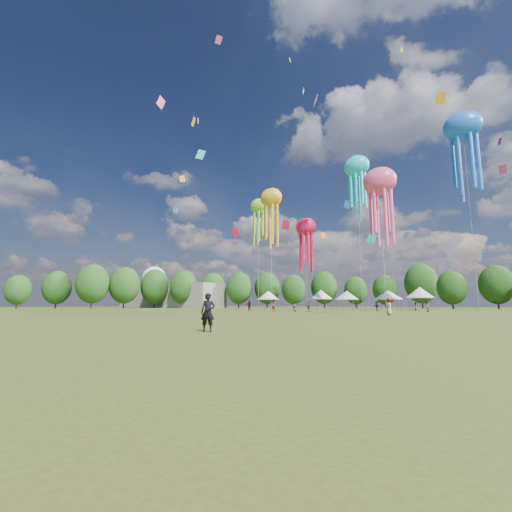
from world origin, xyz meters
The scene contains 10 objects.
ground centered at (0.00, 0.00, 0.00)m, with size 300.00×300.00×0.00m, color #384416.
observer_main centered at (7.38, -1.76, 0.85)m, with size 0.62×0.41×1.70m, color black.
spectator_near centered at (-6.46, 35.67, 0.79)m, with size 0.77×0.60×1.58m, color gray.
spectators_far centered at (-1.07, 41.36, 0.88)m, with size 29.74×31.92×1.91m.
festival_tents centered at (-4.13, 56.71, 3.21)m, with size 35.77×10.22×4.46m.
show_kites centered at (3.73, 41.31, 21.11)m, with size 44.60×25.20×31.20m.
small_kites centered at (-1.01, 42.40, 30.57)m, with size 74.48×54.67×45.34m.
treeline centered at (-3.87, 62.51, 6.54)m, with size 201.57×95.24×13.43m.
hangar centered at (-72.00, 72.00, 4.00)m, with size 40.00×12.00×8.00m, color gray.
radome centered at (-88.00, 78.00, 9.99)m, with size 9.00×9.00×16.00m.
Camera 1 is at (17.27, -13.46, 1.20)m, focal length 23.80 mm.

